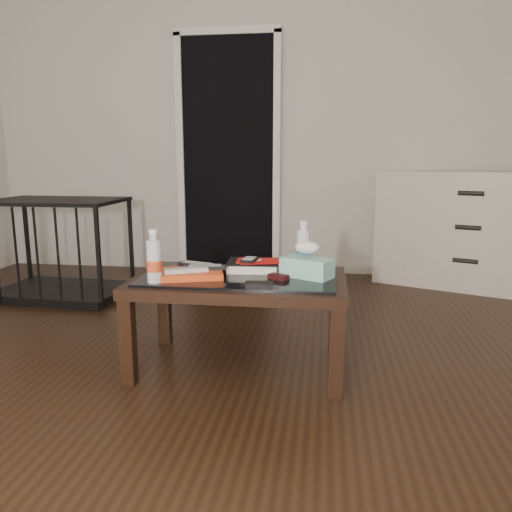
% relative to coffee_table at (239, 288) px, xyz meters
% --- Properties ---
extents(ground, '(5.00, 5.00, 0.00)m').
position_rel_coffee_table_xyz_m(ground, '(-0.04, -0.43, -0.40)').
color(ground, black).
rests_on(ground, ground).
extents(doorway, '(0.90, 0.08, 2.07)m').
position_rel_coffee_table_xyz_m(doorway, '(-0.44, 2.04, 0.63)').
color(doorway, black).
rests_on(doorway, ground).
extents(coffee_table, '(1.00, 0.60, 0.46)m').
position_rel_coffee_table_xyz_m(coffee_table, '(0.00, 0.00, 0.00)').
color(coffee_table, black).
rests_on(coffee_table, ground).
extents(dresser, '(1.30, 0.92, 0.90)m').
position_rel_coffee_table_xyz_m(dresser, '(1.44, 1.80, 0.05)').
color(dresser, beige).
rests_on(dresser, ground).
extents(pet_crate, '(0.94, 0.65, 0.71)m').
position_rel_coffee_table_xyz_m(pet_crate, '(-1.51, 1.06, -0.17)').
color(pet_crate, black).
rests_on(pet_crate, ground).
extents(magazines, '(0.33, 0.28, 0.03)m').
position_rel_coffee_table_xyz_m(magazines, '(-0.21, -0.06, 0.08)').
color(magazines, red).
rests_on(magazines, coffee_table).
extents(remote_silver, '(0.20, 0.13, 0.02)m').
position_rel_coffee_table_xyz_m(remote_silver, '(-0.23, -0.10, 0.11)').
color(remote_silver, '#AAAAAF').
rests_on(remote_silver, magazines).
extents(remote_black_front, '(0.21, 0.08, 0.02)m').
position_rel_coffee_table_xyz_m(remote_black_front, '(-0.16, -0.03, 0.11)').
color(remote_black_front, black).
rests_on(remote_black_front, magazines).
extents(remote_black_back, '(0.21, 0.11, 0.02)m').
position_rel_coffee_table_xyz_m(remote_black_back, '(-0.21, 0.01, 0.11)').
color(remote_black_back, black).
rests_on(remote_black_back, magazines).
extents(textbook, '(0.26, 0.22, 0.05)m').
position_rel_coffee_table_xyz_m(textbook, '(0.05, 0.11, 0.09)').
color(textbook, black).
rests_on(textbook, coffee_table).
extents(dvd_mailers, '(0.20, 0.15, 0.01)m').
position_rel_coffee_table_xyz_m(dvd_mailers, '(0.07, 0.11, 0.11)').
color(dvd_mailers, '#B00E0B').
rests_on(dvd_mailers, textbook).
extents(ipod, '(0.08, 0.11, 0.02)m').
position_rel_coffee_table_xyz_m(ipod, '(0.04, 0.08, 0.12)').
color(ipod, black).
rests_on(ipod, dvd_mailers).
extents(flip_phone, '(0.10, 0.09, 0.02)m').
position_rel_coffee_table_xyz_m(flip_phone, '(0.19, -0.06, 0.08)').
color(flip_phone, black).
rests_on(flip_phone, coffee_table).
extents(wallet, '(0.13, 0.08, 0.02)m').
position_rel_coffee_table_xyz_m(wallet, '(0.12, -0.21, 0.07)').
color(wallet, black).
rests_on(wallet, coffee_table).
extents(water_bottle_left, '(0.08, 0.08, 0.24)m').
position_rel_coffee_table_xyz_m(water_bottle_left, '(-0.35, -0.19, 0.18)').
color(water_bottle_left, silver).
rests_on(water_bottle_left, coffee_table).
extents(water_bottle_right, '(0.07, 0.07, 0.24)m').
position_rel_coffee_table_xyz_m(water_bottle_right, '(0.29, 0.21, 0.18)').
color(water_bottle_right, white).
rests_on(water_bottle_right, coffee_table).
extents(tissue_box, '(0.26, 0.21, 0.09)m').
position_rel_coffee_table_xyz_m(tissue_box, '(0.32, 0.01, 0.11)').
color(tissue_box, teal).
rests_on(tissue_box, coffee_table).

